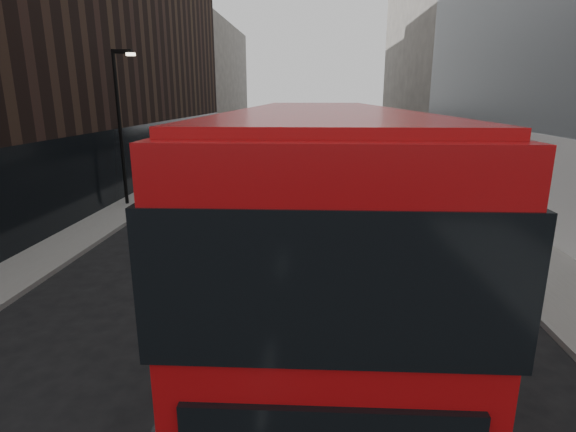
% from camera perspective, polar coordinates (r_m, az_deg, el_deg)
% --- Properties ---
extents(sidewalk_right, '(3.00, 80.00, 0.15)m').
position_cam_1_polar(sidewalk_right, '(28.78, 17.12, 4.18)').
color(sidewalk_right, slate).
rests_on(sidewalk_right, ground).
extents(sidewalk_left, '(2.00, 80.00, 0.15)m').
position_cam_1_polar(sidewalk_left, '(29.31, -13.91, 4.59)').
color(sidewalk_left, slate).
rests_on(sidewalk_left, ground).
extents(building_victorian, '(6.50, 24.00, 21.00)m').
position_cam_1_polar(building_victorian, '(47.92, 17.40, 19.76)').
color(building_victorian, '#625C56').
rests_on(building_victorian, ground).
extents(building_left_mid, '(5.00, 24.00, 14.00)m').
position_cam_1_polar(building_left_mid, '(34.79, -17.90, 17.37)').
color(building_left_mid, black).
rests_on(building_left_mid, ground).
extents(building_left_far, '(5.00, 20.00, 13.00)m').
position_cam_1_polar(building_left_far, '(55.88, -9.49, 16.20)').
color(building_left_far, '#625C56').
rests_on(building_left_far, ground).
extents(street_lamp, '(1.06, 0.22, 7.00)m').
position_cam_1_polar(street_lamp, '(22.40, -20.46, 11.60)').
color(street_lamp, black).
rests_on(street_lamp, sidewalk_left).
extents(red_bus, '(3.04, 12.30, 4.94)m').
position_cam_1_polar(red_bus, '(9.32, 3.82, -0.00)').
color(red_bus, '#9B090C').
rests_on(red_bus, ground).
extents(grey_bus, '(2.99, 12.55, 4.04)m').
position_cam_1_polar(grey_bus, '(43.49, 8.01, 10.93)').
color(grey_bus, black).
rests_on(grey_bus, ground).
extents(car_a, '(2.42, 4.76, 1.55)m').
position_cam_1_polar(car_a, '(22.96, 9.34, 3.83)').
color(car_a, black).
rests_on(car_a, ground).
extents(car_b, '(1.70, 4.32, 1.40)m').
position_cam_1_polar(car_b, '(22.35, 6.74, 3.41)').
color(car_b, gray).
rests_on(car_b, ground).
extents(car_c, '(1.84, 4.30, 1.23)m').
position_cam_1_polar(car_c, '(27.98, 10.40, 5.44)').
color(car_c, black).
rests_on(car_c, ground).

